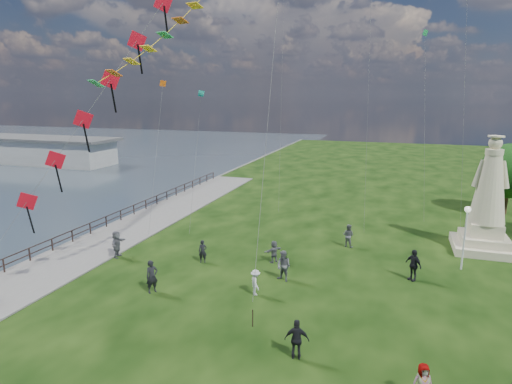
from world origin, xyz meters
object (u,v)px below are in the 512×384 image
(person_2, at_px, (256,282))
(person_3, at_px, (297,339))
(person_0, at_px, (152,277))
(lamppost, at_px, (466,224))
(person_5, at_px, (117,244))
(person_1, at_px, (284,266))
(statue, at_px, (487,209))
(person_7, at_px, (348,236))
(person_4, at_px, (422,384))
(pier_pavilion, at_px, (35,150))
(person_9, at_px, (413,265))
(person_11, at_px, (274,252))
(person_6, at_px, (203,251))

(person_2, xyz_separation_m, person_3, (3.55, -5.08, 0.15))
(person_0, bearing_deg, person_3, -75.54)
(person_0, height_order, person_2, person_0)
(lamppost, relative_size, person_5, 2.23)
(person_1, distance_m, person_5, 11.89)
(statue, height_order, person_7, statue)
(lamppost, relative_size, person_4, 2.67)
(person_5, bearing_deg, person_1, -102.45)
(person_2, distance_m, person_5, 11.13)
(statue, xyz_separation_m, person_4, (-4.85, -18.11, -2.33))
(lamppost, height_order, person_2, lamppost)
(person_0, relative_size, person_3, 1.07)
(lamppost, bearing_deg, person_2, -146.55)
(lamppost, relative_size, person_3, 2.36)
(pier_pavilion, bearing_deg, person_4, -34.99)
(pier_pavilion, xyz_separation_m, lamppost, (62.96, -28.19, 1.18))
(pier_pavilion, bearing_deg, lamppost, -24.12)
(person_3, xyz_separation_m, person_4, (4.92, -1.20, -0.11))
(lamppost, distance_m, person_2, 13.87)
(person_1, relative_size, person_7, 1.10)
(person_5, relative_size, person_9, 0.96)
(person_5, bearing_deg, person_4, -125.97)
(person_5, bearing_deg, person_2, -114.22)
(statue, xyz_separation_m, person_5, (-24.18, -9.44, -2.18))
(person_3, distance_m, person_7, 14.60)
(pier_pavilion, distance_m, person_0, 59.17)
(lamppost, height_order, person_11, lamppost)
(person_5, height_order, person_6, person_5)
(person_4, relative_size, person_11, 1.04)
(statue, distance_m, person_0, 23.31)
(pier_pavilion, bearing_deg, person_9, -27.26)
(statue, height_order, person_1, statue)
(lamppost, xyz_separation_m, person_9, (-3.02, -2.70, -2.05))
(pier_pavilion, relative_size, statue, 3.64)
(person_5, xyz_separation_m, person_6, (6.03, 0.98, -0.17))
(lamppost, distance_m, person_3, 15.03)
(person_0, bearing_deg, person_11, -3.96)
(person_6, bearing_deg, person_4, -54.00)
(person_7, bearing_deg, person_6, 50.96)
(person_3, bearing_deg, person_7, -100.86)
(person_4, bearing_deg, person_0, 140.40)
(person_3, xyz_separation_m, person_7, (0.45, 14.60, -0.03))
(pier_pavilion, height_order, person_5, pier_pavilion)
(person_3, relative_size, person_4, 1.13)
(person_0, distance_m, person_1, 7.68)
(statue, relative_size, person_11, 5.46)
(pier_pavilion, bearing_deg, person_5, -39.34)
(lamppost, xyz_separation_m, person_1, (-10.39, -5.28, -2.08))
(statue, xyz_separation_m, person_0, (-18.95, -13.41, -2.16))
(person_2, bearing_deg, person_7, -56.82)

